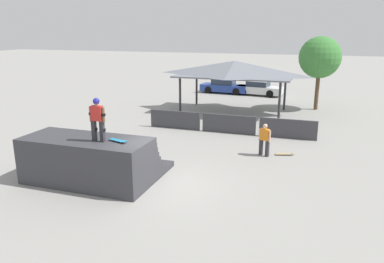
% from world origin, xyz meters
% --- Properties ---
extents(ground_plane, '(160.00, 160.00, 0.00)m').
position_xyz_m(ground_plane, '(0.00, 0.00, 0.00)').
color(ground_plane, gray).
extents(quarter_pipe_ramp, '(4.89, 3.76, 1.76)m').
position_xyz_m(quarter_pipe_ramp, '(-2.73, -0.28, 0.78)').
color(quarter_pipe_ramp, '#38383D').
rests_on(quarter_pipe_ramp, ground).
extents(skater_on_deck, '(0.67, 0.24, 1.59)m').
position_xyz_m(skater_on_deck, '(-2.05, -0.75, 2.67)').
color(skater_on_deck, '#2D2D33').
rests_on(skater_on_deck, quarter_pipe_ramp).
extents(skateboard_on_deck, '(0.79, 0.42, 0.09)m').
position_xyz_m(skateboard_on_deck, '(-1.33, -0.61, 1.82)').
color(skateboard_on_deck, red).
rests_on(skateboard_on_deck, quarter_pipe_ramp).
extents(bystander_walking, '(0.60, 0.35, 1.53)m').
position_xyz_m(bystander_walking, '(3.18, 4.76, 0.85)').
color(bystander_walking, '#2D2D33').
rests_on(bystander_walking, ground).
extents(skateboard_on_ground, '(0.86, 0.44, 0.09)m').
position_xyz_m(skateboard_on_ground, '(4.12, 5.15, 0.06)').
color(skateboard_on_ground, blue).
rests_on(skateboard_on_ground, ground).
extents(barrier_fence, '(9.56, 0.12, 1.05)m').
position_xyz_m(barrier_fence, '(0.70, 8.09, 0.53)').
color(barrier_fence, '#3D3D42').
rests_on(barrier_fence, ground).
extents(pavilion_shelter, '(7.91, 4.32, 3.59)m').
position_xyz_m(pavilion_shelter, '(-0.31, 13.79, 3.04)').
color(pavilion_shelter, '#2D2D33').
rests_on(pavilion_shelter, ground).
extents(tree_beside_pavilion, '(2.95, 2.95, 5.25)m').
position_xyz_m(tree_beside_pavilion, '(5.25, 16.52, 3.75)').
color(tree_beside_pavilion, brown).
rests_on(tree_beside_pavilion, ground).
extents(parked_car_blue, '(4.43, 1.91, 1.27)m').
position_xyz_m(parked_car_blue, '(-2.90, 21.53, 0.60)').
color(parked_car_blue, navy).
rests_on(parked_car_blue, ground).
extents(parked_car_white, '(4.22, 2.25, 1.27)m').
position_xyz_m(parked_car_white, '(0.29, 21.41, 0.60)').
color(parked_car_white, silver).
rests_on(parked_car_white, ground).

